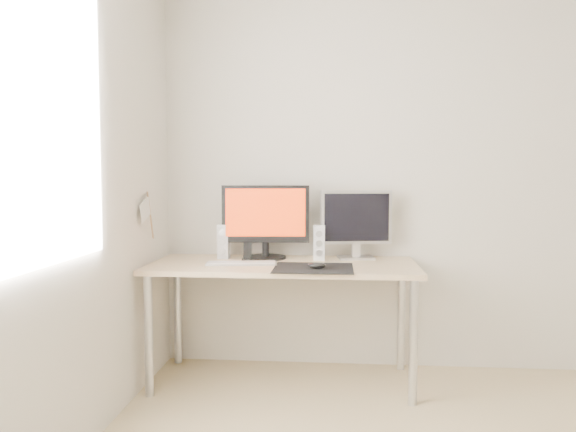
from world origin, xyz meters
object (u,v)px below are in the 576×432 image
object	(u,v)px
speaker_right	(319,243)
phone_dock	(248,255)
desk	(283,276)
second_monitor	(356,221)
mouse	(317,265)
keyboard	(242,263)
main_monitor	(266,219)
speaker_left	(224,241)

from	to	relation	value
speaker_right	phone_dock	world-z (taller)	speaker_right
desk	phone_dock	bearing A→B (deg)	157.02
desk	second_monitor	bearing A→B (deg)	26.68
desk	speaker_right	distance (m)	0.32
mouse	phone_dock	xyz separation A→B (m)	(-0.44, 0.30, 0.01)
keyboard	mouse	bearing A→B (deg)	-15.86
desk	main_monitor	xyz separation A→B (m)	(-0.13, 0.17, 0.33)
mouse	second_monitor	world-z (taller)	second_monitor
second_monitor	phone_dock	size ratio (longest dim) A/B	3.89
mouse	second_monitor	size ratio (longest dim) A/B	0.22
main_monitor	desk	bearing A→B (deg)	-53.20
speaker_left	speaker_right	size ratio (longest dim) A/B	1.00
second_monitor	keyboard	distance (m)	0.78
speaker_right	keyboard	distance (m)	0.52
desk	speaker_left	bearing A→B (deg)	157.16
desk	speaker_left	size ratio (longest dim) A/B	7.33
mouse	phone_dock	bearing A→B (deg)	146.02
main_monitor	speaker_right	world-z (taller)	main_monitor
mouse	main_monitor	bearing A→B (deg)	132.33
mouse	speaker_right	size ratio (longest dim) A/B	0.45
mouse	desk	size ratio (longest dim) A/B	0.06
main_monitor	speaker_right	distance (m)	0.37
speaker_right	main_monitor	bearing A→B (deg)	176.76
mouse	desk	xyz separation A→B (m)	(-0.21, 0.20, -0.10)
keyboard	phone_dock	size ratio (longest dim) A/B	3.72
phone_dock	speaker_left	bearing A→B (deg)	157.36
speaker_right	phone_dock	xyz separation A→B (m)	(-0.44, -0.05, -0.07)
keyboard	main_monitor	bearing A→B (deg)	65.03
speaker_right	desk	bearing A→B (deg)	-144.24
speaker_right	keyboard	world-z (taller)	speaker_right
desk	main_monitor	world-z (taller)	main_monitor
desk	speaker_right	bearing A→B (deg)	35.76
keyboard	second_monitor	bearing A→B (deg)	23.21
mouse	keyboard	world-z (taller)	mouse
speaker_right	mouse	bearing A→B (deg)	-90.38
desk	mouse	bearing A→B (deg)	-43.57
speaker_right	keyboard	size ratio (longest dim) A/B	0.51
desk	speaker_right	xyz separation A→B (m)	(0.21, 0.15, 0.19)
main_monitor	keyboard	xyz separation A→B (m)	(-0.11, -0.24, -0.25)
main_monitor	keyboard	size ratio (longest dim) A/B	1.28
mouse	second_monitor	bearing A→B (deg)	61.10
mouse	phone_dock	size ratio (longest dim) A/B	0.85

